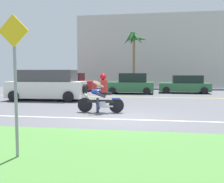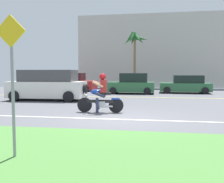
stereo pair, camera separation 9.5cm
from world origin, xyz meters
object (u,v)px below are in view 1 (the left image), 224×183
(suv_nearby, at_px, (47,85))
(parked_car_0, at_px, (72,83))
(parked_car_2, at_px, (185,85))
(motorcyclist, at_px, (101,96))
(parked_car_1, at_px, (131,84))
(palm_tree_0, at_px, (134,41))
(street_sign, at_px, (15,73))

(suv_nearby, distance_m, parked_car_0, 7.82)
(suv_nearby, relative_size, parked_car_2, 1.18)
(motorcyclist, distance_m, parked_car_0, 13.11)
(parked_car_1, bearing_deg, motorcyclist, -92.86)
(suv_nearby, bearing_deg, parked_car_1, 49.85)
(motorcyclist, xyz_separation_m, parked_car_1, (0.49, 9.91, 0.06))
(parked_car_2, bearing_deg, suv_nearby, -142.95)
(suv_nearby, bearing_deg, palm_tree_0, 64.52)
(suv_nearby, distance_m, parked_car_1, 7.39)
(motorcyclist, height_order, parked_car_0, motorcyclist)
(parked_car_0, bearing_deg, suv_nearby, -82.95)
(parked_car_2, bearing_deg, motorcyclist, -113.67)
(parked_car_1, xyz_separation_m, street_sign, (-0.97, -15.94, 0.95))
(motorcyclist, distance_m, palm_tree_0, 14.59)
(street_sign, bearing_deg, parked_car_1, 86.52)
(motorcyclist, height_order, parked_car_2, motorcyclist)
(parked_car_0, height_order, parked_car_2, parked_car_0)
(suv_nearby, bearing_deg, motorcyclist, -44.97)
(parked_car_0, height_order, parked_car_1, parked_car_0)
(motorcyclist, xyz_separation_m, palm_tree_0, (0.38, 14.02, 3.99))
(motorcyclist, bearing_deg, parked_car_1, 87.14)
(suv_nearby, xyz_separation_m, parked_car_1, (4.76, 5.65, -0.15))
(parked_car_1, xyz_separation_m, palm_tree_0, (-0.11, 4.12, 3.93))
(parked_car_0, bearing_deg, palm_tree_0, 19.64)
(motorcyclist, relative_size, suv_nearby, 0.41)
(parked_car_2, height_order, palm_tree_0, palm_tree_0)
(parked_car_2, distance_m, street_sign, 18.06)
(parked_car_1, xyz_separation_m, parked_car_2, (4.41, 1.28, -0.07))
(palm_tree_0, xyz_separation_m, street_sign, (-0.86, -20.05, -2.99))
(parked_car_0, bearing_deg, parked_car_1, -20.28)
(parked_car_2, bearing_deg, street_sign, -107.35)
(parked_car_1, distance_m, parked_car_2, 4.59)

